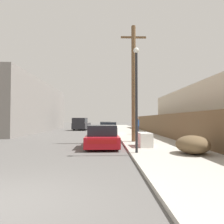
{
  "coord_description": "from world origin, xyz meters",
  "views": [
    {
      "loc": [
        2.12,
        -4.31,
        1.67
      ],
      "look_at": [
        2.5,
        11.77,
        2.21
      ],
      "focal_mm": 35.0,
      "sensor_mm": 36.0,
      "label": 1
    }
  ],
  "objects_px": {
    "utility_pole": "(134,82)",
    "pedestrian": "(138,126)",
    "discarded_fridge": "(144,139)",
    "parked_sports_car_red": "(102,137)",
    "brush_pile": "(193,145)",
    "car_parked_far": "(106,126)",
    "car_parked_mid": "(109,129)",
    "street_lamp": "(136,92)",
    "pickup_truck": "(81,124)"
  },
  "relations": [
    {
      "from": "discarded_fridge",
      "to": "street_lamp",
      "type": "bearing_deg",
      "value": -109.86
    },
    {
      "from": "street_lamp",
      "to": "pedestrian",
      "type": "distance_m",
      "value": 12.4
    },
    {
      "from": "car_parked_mid",
      "to": "pickup_truck",
      "type": "relative_size",
      "value": 0.82
    },
    {
      "from": "discarded_fridge",
      "to": "parked_sports_car_red",
      "type": "height_order",
      "value": "parked_sports_car_red"
    },
    {
      "from": "parked_sports_car_red",
      "to": "street_lamp",
      "type": "height_order",
      "value": "street_lamp"
    },
    {
      "from": "car_parked_mid",
      "to": "pickup_truck",
      "type": "bearing_deg",
      "value": 114.65
    },
    {
      "from": "street_lamp",
      "to": "pickup_truck",
      "type": "bearing_deg",
      "value": 102.77
    },
    {
      "from": "car_parked_far",
      "to": "pedestrian",
      "type": "height_order",
      "value": "pedestrian"
    },
    {
      "from": "utility_pole",
      "to": "street_lamp",
      "type": "xyz_separation_m",
      "value": [
        -0.5,
        -5.13,
        -1.36
      ]
    },
    {
      "from": "parked_sports_car_red",
      "to": "brush_pile",
      "type": "xyz_separation_m",
      "value": [
        4.14,
        -3.43,
        -0.06
      ]
    },
    {
      "from": "brush_pile",
      "to": "street_lamp",
      "type": "bearing_deg",
      "value": 171.2
    },
    {
      "from": "car_parked_mid",
      "to": "pedestrian",
      "type": "relative_size",
      "value": 2.53
    },
    {
      "from": "pickup_truck",
      "to": "street_lamp",
      "type": "height_order",
      "value": "street_lamp"
    },
    {
      "from": "brush_pile",
      "to": "car_parked_mid",
      "type": "bearing_deg",
      "value": 104.99
    },
    {
      "from": "discarded_fridge",
      "to": "brush_pile",
      "type": "height_order",
      "value": "brush_pile"
    },
    {
      "from": "brush_pile",
      "to": "car_parked_far",
      "type": "bearing_deg",
      "value": 99.48
    },
    {
      "from": "street_lamp",
      "to": "brush_pile",
      "type": "xyz_separation_m",
      "value": [
        2.48,
        -0.38,
        -2.43
      ]
    },
    {
      "from": "parked_sports_car_red",
      "to": "car_parked_mid",
      "type": "bearing_deg",
      "value": 86.24
    },
    {
      "from": "utility_pole",
      "to": "pedestrian",
      "type": "height_order",
      "value": "utility_pole"
    },
    {
      "from": "car_parked_mid",
      "to": "utility_pole",
      "type": "bearing_deg",
      "value": -75.74
    },
    {
      "from": "utility_pole",
      "to": "pickup_truck",
      "type": "bearing_deg",
      "value": 107.59
    },
    {
      "from": "car_parked_far",
      "to": "pedestrian",
      "type": "distance_m",
      "value": 12.36
    },
    {
      "from": "pedestrian",
      "to": "car_parked_mid",
      "type": "bearing_deg",
      "value": 158.25
    },
    {
      "from": "utility_pole",
      "to": "pedestrian",
      "type": "xyz_separation_m",
      "value": [
        1.25,
        6.99,
        -3.3
      ]
    },
    {
      "from": "car_parked_far",
      "to": "pickup_truck",
      "type": "distance_m",
      "value": 3.79
    },
    {
      "from": "brush_pile",
      "to": "utility_pole",
      "type": "bearing_deg",
      "value": 109.74
    },
    {
      "from": "car_parked_far",
      "to": "utility_pole",
      "type": "bearing_deg",
      "value": -83.0
    },
    {
      "from": "car_parked_mid",
      "to": "car_parked_far",
      "type": "height_order",
      "value": "car_parked_mid"
    },
    {
      "from": "car_parked_far",
      "to": "street_lamp",
      "type": "relative_size",
      "value": 0.83
    },
    {
      "from": "pickup_truck",
      "to": "parked_sports_car_red",
      "type": "bearing_deg",
      "value": 104.9
    },
    {
      "from": "car_parked_mid",
      "to": "street_lamp",
      "type": "height_order",
      "value": "street_lamp"
    },
    {
      "from": "brush_pile",
      "to": "pickup_truck",
      "type": "bearing_deg",
      "value": 108.09
    },
    {
      "from": "discarded_fridge",
      "to": "street_lamp",
      "type": "xyz_separation_m",
      "value": [
        -0.73,
        -2.36,
        2.45
      ]
    },
    {
      "from": "car_parked_far",
      "to": "pickup_truck",
      "type": "xyz_separation_m",
      "value": [
        -3.75,
        -0.44,
        0.33
      ]
    },
    {
      "from": "parked_sports_car_red",
      "to": "car_parked_mid",
      "type": "distance_m",
      "value": 10.26
    },
    {
      "from": "car_parked_mid",
      "to": "utility_pole",
      "type": "distance_m",
      "value": 9.11
    },
    {
      "from": "car_parked_mid",
      "to": "street_lamp",
      "type": "xyz_separation_m",
      "value": [
        1.18,
        -13.29,
        2.33
      ]
    },
    {
      "from": "street_lamp",
      "to": "car_parked_far",
      "type": "bearing_deg",
      "value": 93.8
    },
    {
      "from": "utility_pole",
      "to": "street_lamp",
      "type": "distance_m",
      "value": 5.33
    },
    {
      "from": "car_parked_far",
      "to": "discarded_fridge",
      "type": "bearing_deg",
      "value": -83.2
    },
    {
      "from": "brush_pile",
      "to": "discarded_fridge",
      "type": "bearing_deg",
      "value": 122.46
    },
    {
      "from": "discarded_fridge",
      "to": "car_parked_far",
      "type": "xyz_separation_m",
      "value": [
        -2.33,
        21.64,
        0.09
      ]
    },
    {
      "from": "car_parked_mid",
      "to": "brush_pile",
      "type": "relative_size",
      "value": 2.42
    },
    {
      "from": "car_parked_mid",
      "to": "car_parked_far",
      "type": "xyz_separation_m",
      "value": [
        -0.41,
        10.72,
        -0.03
      ]
    },
    {
      "from": "brush_pile",
      "to": "pedestrian",
      "type": "relative_size",
      "value": 1.05
    },
    {
      "from": "car_parked_far",
      "to": "pedestrian",
      "type": "xyz_separation_m",
      "value": [
        3.35,
        -11.89,
        0.42
      ]
    },
    {
      "from": "car_parked_mid",
      "to": "brush_pile",
      "type": "xyz_separation_m",
      "value": [
        3.66,
        -13.67,
        -0.11
      ]
    },
    {
      "from": "parked_sports_car_red",
      "to": "pickup_truck",
      "type": "bearing_deg",
      "value": 99.08
    },
    {
      "from": "car_parked_mid",
      "to": "pickup_truck",
      "type": "distance_m",
      "value": 11.09
    },
    {
      "from": "utility_pole",
      "to": "brush_pile",
      "type": "height_order",
      "value": "utility_pole"
    }
  ]
}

